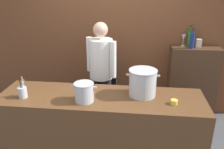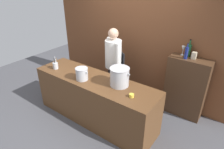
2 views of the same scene
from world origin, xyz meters
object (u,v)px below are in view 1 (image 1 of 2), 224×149
(wine_bottle_cobalt, at_px, (192,41))
(wine_bottle_green, at_px, (190,38))
(spice_tin_cream, at_px, (199,43))
(wine_glass_wide, at_px, (184,38))
(butter_jar, at_px, (174,102))
(stockpot_small, at_px, (84,92))
(utensil_crock, at_px, (23,92))
(stockpot_large, at_px, (143,83))
(chef, at_px, (101,69))

(wine_bottle_cobalt, relative_size, wine_bottle_green, 0.95)
(spice_tin_cream, bearing_deg, wine_bottle_green, 149.80)
(wine_bottle_green, bearing_deg, spice_tin_cream, -30.20)
(wine_glass_wide, xyz_separation_m, spice_tin_cream, (0.23, -0.06, -0.07))
(wine_bottle_cobalt, bearing_deg, butter_jar, -107.72)
(wine_glass_wide, bearing_deg, butter_jar, -101.65)
(stockpot_small, height_order, wine_bottle_cobalt, wine_bottle_cobalt)
(utensil_crock, distance_m, wine_bottle_green, 2.58)
(stockpot_large, bearing_deg, stockpot_small, -160.80)
(stockpot_large, xyz_separation_m, wine_glass_wide, (0.64, 1.18, 0.29))
(stockpot_small, distance_m, wine_bottle_green, 2.01)
(chef, relative_size, stockpot_large, 4.22)
(butter_jar, bearing_deg, spice_tin_cream, 68.76)
(wine_bottle_green, bearing_deg, chef, -158.00)
(butter_jar, distance_m, spice_tin_cream, 1.44)
(chef, relative_size, wine_bottle_cobalt, 5.49)
(wine_bottle_cobalt, bearing_deg, utensil_crock, -149.82)
(utensil_crock, xyz_separation_m, wine_bottle_green, (2.13, 1.41, 0.37))
(utensil_crock, height_order, butter_jar, utensil_crock)
(chef, height_order, wine_bottle_green, chef)
(utensil_crock, bearing_deg, spice_tin_cream, 30.56)
(chef, bearing_deg, butter_jar, 169.31)
(stockpot_large, distance_m, spice_tin_cream, 1.43)
(stockpot_small, relative_size, butter_jar, 3.67)
(chef, height_order, wine_glass_wide, chef)
(butter_jar, distance_m, wine_bottle_cobalt, 1.34)
(chef, xyz_separation_m, spice_tin_cream, (1.46, 0.47, 0.32))
(stockpot_large, height_order, wine_bottle_green, wine_bottle_green)
(wine_glass_wide, distance_m, spice_tin_cream, 0.24)
(chef, xyz_separation_m, stockpot_large, (0.60, -0.65, 0.10))
(chef, bearing_deg, spice_tin_cream, -131.68)
(butter_jar, height_order, spice_tin_cream, spice_tin_cream)
(chef, bearing_deg, stockpot_small, 116.69)
(chef, distance_m, utensil_crock, 1.18)
(wine_glass_wide, height_order, spice_tin_cream, wine_glass_wide)
(stockpot_small, height_order, wine_glass_wide, wine_glass_wide)
(chef, distance_m, stockpot_large, 0.89)
(chef, xyz_separation_m, wine_bottle_cobalt, (1.34, 0.38, 0.38))
(utensil_crock, height_order, wine_bottle_green, wine_bottle_green)
(butter_jar, bearing_deg, stockpot_large, 152.29)
(stockpot_large, height_order, wine_glass_wide, wine_glass_wide)
(wine_bottle_cobalt, relative_size, spice_tin_cream, 2.41)
(stockpot_small, distance_m, butter_jar, 1.02)
(utensil_crock, relative_size, spice_tin_cream, 2.12)
(chef, xyz_separation_m, stockpot_small, (-0.06, -0.88, 0.05))
(stockpot_small, bearing_deg, wine_glass_wide, 47.39)
(stockpot_small, xyz_separation_m, wine_bottle_green, (1.39, 1.42, 0.33))
(wine_bottle_green, xyz_separation_m, spice_tin_cream, (0.13, -0.07, -0.06))
(butter_jar, height_order, wine_bottle_cobalt, wine_bottle_cobalt)
(stockpot_large, bearing_deg, utensil_crock, -171.11)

